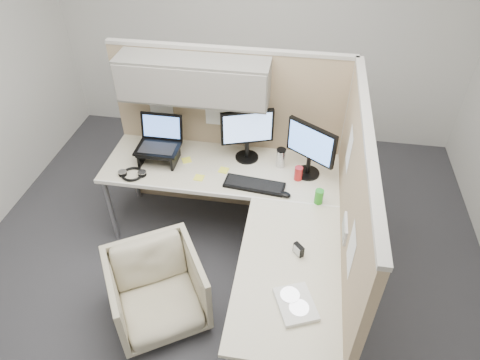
% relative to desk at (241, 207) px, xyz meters
% --- Properties ---
extents(ground, '(4.50, 4.50, 0.00)m').
position_rel_desk_xyz_m(ground, '(-0.12, -0.13, -0.69)').
color(ground, '#303034').
rests_on(ground, ground).
extents(partition_back, '(2.00, 0.36, 1.63)m').
position_rel_desk_xyz_m(partition_back, '(-0.34, 0.70, 0.41)').
color(partition_back, tan).
rests_on(partition_back, ground).
extents(partition_right, '(0.07, 2.03, 1.63)m').
position_rel_desk_xyz_m(partition_right, '(0.78, -0.19, 0.13)').
color(partition_right, tan).
rests_on(partition_right, ground).
extents(desk, '(2.00, 1.98, 0.73)m').
position_rel_desk_xyz_m(desk, '(0.00, 0.00, 0.00)').
color(desk, beige).
rests_on(desk, ground).
extents(office_chair, '(0.87, 0.86, 0.67)m').
position_rel_desk_xyz_m(office_chair, '(-0.53, -0.59, -0.35)').
color(office_chair, '#BAAD94').
rests_on(office_chair, ground).
extents(monitor_left, '(0.43, 0.20, 0.47)m').
position_rel_desk_xyz_m(monitor_left, '(-0.04, 0.57, 0.32)').
color(monitor_left, black).
rests_on(monitor_left, desk).
extents(monitor_right, '(0.38, 0.28, 0.47)m').
position_rel_desk_xyz_m(monitor_right, '(0.49, 0.44, 0.32)').
color(monitor_right, black).
rests_on(monitor_right, desk).
extents(laptop_station, '(0.36, 0.31, 0.38)m').
position_rel_desk_xyz_m(laptop_station, '(-0.77, 0.44, 0.19)').
color(laptop_station, black).
rests_on(laptop_station, desk).
extents(keyboard, '(0.50, 0.21, 0.02)m').
position_rel_desk_xyz_m(keyboard, '(0.08, 0.21, 0.05)').
color(keyboard, black).
rests_on(keyboard, desk).
extents(mouse, '(0.11, 0.09, 0.03)m').
position_rel_desk_xyz_m(mouse, '(0.33, 0.13, 0.06)').
color(mouse, black).
rests_on(mouse, desk).
extents(travel_mug, '(0.08, 0.08, 0.17)m').
position_rel_desk_xyz_m(travel_mug, '(0.26, 0.51, 0.13)').
color(travel_mug, silver).
rests_on(travel_mug, desk).
extents(soda_can_green, '(0.07, 0.07, 0.12)m').
position_rel_desk_xyz_m(soda_can_green, '(0.59, 0.10, 0.10)').
color(soda_can_green, '#268C1E').
rests_on(soda_can_green, desk).
extents(soda_can_silver, '(0.07, 0.07, 0.12)m').
position_rel_desk_xyz_m(soda_can_silver, '(0.42, 0.35, 0.10)').
color(soda_can_silver, '#B21E1E').
rests_on(soda_can_silver, desk).
extents(sticky_note_d, '(0.09, 0.09, 0.01)m').
position_rel_desk_xyz_m(sticky_note_d, '(-0.20, 0.37, 0.05)').
color(sticky_note_d, '#F8F641').
rests_on(sticky_note_d, desk).
extents(sticky_note_a, '(0.08, 0.08, 0.01)m').
position_rel_desk_xyz_m(sticky_note_a, '(-0.38, 0.24, 0.05)').
color(sticky_note_a, '#F8F641').
rests_on(sticky_note_a, desk).
extents(sticky_note_c, '(0.10, 0.10, 0.01)m').
position_rel_desk_xyz_m(sticky_note_c, '(-0.55, 0.45, 0.05)').
color(sticky_note_c, '#F8F641').
rests_on(sticky_note_c, desk).
extents(headphones, '(0.23, 0.21, 0.03)m').
position_rel_desk_xyz_m(headphones, '(-0.93, 0.18, 0.06)').
color(headphones, black).
rests_on(headphones, desk).
extents(paper_stack, '(0.30, 0.33, 0.03)m').
position_rel_desk_xyz_m(paper_stack, '(0.47, -0.85, 0.06)').
color(paper_stack, white).
rests_on(paper_stack, desk).
extents(desk_clock, '(0.08, 0.08, 0.08)m').
position_rel_desk_xyz_m(desk_clock, '(0.46, -0.44, 0.08)').
color(desk_clock, black).
rests_on(desk_clock, desk).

